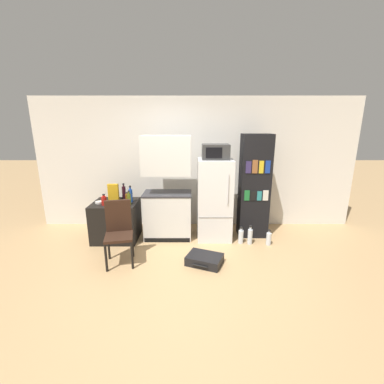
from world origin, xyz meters
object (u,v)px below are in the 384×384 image
Objects in this scene: kitchen_hutch at (167,192)px; bottle_amber_beer at (127,197)px; side_table at (116,220)px; bottle_olive_oil at (129,199)px; bottle_wine_dark at (124,192)px; cereal_box at (113,192)px; refrigerator at (214,199)px; bottle_blue_soda at (130,195)px; microwave at (215,152)px; water_bottle_middle at (241,236)px; water_bottle_back at (250,236)px; suitcase_large_flat at (204,260)px; water_bottle_front at (269,238)px; bottle_ketchup_red at (104,201)px; bowl at (99,202)px; bookshelf at (254,187)px; chair at (119,227)px.

bottle_amber_beer is (-0.76, 0.07, -0.11)m from kitchen_hutch.
bottle_olive_oil reaches higher than side_table.
cereal_box is at bearing -150.87° from bottle_wine_dark.
refrigerator reaches higher than bottle_amber_beer.
refrigerator is 1.52m from bottle_blue_soda.
refrigerator is at bearing 72.47° from microwave.
water_bottle_middle is at bearing -12.55° from kitchen_hutch.
microwave is at bearing 7.54° from bottle_olive_oil.
bottle_olive_oil is (0.30, -0.15, 0.46)m from side_table.
cereal_box is 2.62m from water_bottle_back.
side_table is 1.85m from suitcase_large_flat.
bottle_wine_dark is at bearing 168.68° from water_bottle_front.
cereal_box reaches higher than bottle_wine_dark.
bottle_ketchup_red is at bearing -134.98° from bottle_amber_beer.
refrigerator reaches higher than bottle_wine_dark.
cereal_box is 0.97× the size of water_bottle_middle.
bowl is at bearing 176.04° from water_bottle_front.
bowl is at bearing -154.12° from bottle_amber_beer.
bowl is at bearing 141.94° from bottle_ketchup_red.
microwave is 1.56× the size of bottle_blue_soda.
bottle_olive_oil is at bearing 2.93° from bottle_ketchup_red.
bottle_amber_beer is at bearing 164.55° from suitcase_large_flat.
microwave is 0.76× the size of suitcase_large_flat.
refrigerator is 0.77× the size of bookshelf.
water_bottle_back is at bearing -9.15° from cereal_box.
side_table is at bearing 171.94° from suitcase_large_flat.
bottle_ketchup_red is at bearing 110.86° from chair.
cereal_box is 0.31× the size of chair.
kitchen_hutch is 1.55m from water_bottle_middle.
bottle_amber_beer is (-1.62, 0.10, -0.84)m from microwave.
bottle_olive_oil is at bearing -8.12° from bowl.
kitchen_hutch reaches higher than microwave.
cereal_box reaches higher than water_bottle_back.
water_bottle_middle is at bearing 67.90° from suitcase_large_flat.
bottle_amber_beer is 2.67m from water_bottle_front.
bookshelf is at bearing 3.73° from side_table.
water_bottle_back is at bearing -2.55° from bottle_olive_oil.
suitcase_large_flat is (1.59, -0.91, -0.28)m from side_table.
bottle_wine_dark is at bearing 115.60° from bottle_olive_oil.
bottle_wine_dark is at bearing 173.24° from microwave.
bowl is (-2.81, -0.23, -0.23)m from bookshelf.
bottle_wine_dark reaches higher than water_bottle_middle.
side_table is 0.53m from cereal_box.
bottle_amber_beer reaches higher than water_bottle_front.
water_bottle_front is at bearing -6.76° from bottle_blue_soda.
bottle_ketchup_red reaches higher than water_bottle_front.
microwave reaches higher than water_bottle_back.
bookshelf reaches higher than water_bottle_front.
side_table reaches higher than suitcase_large_flat.
bottle_ketchup_red is at bearing -177.07° from bottle_olive_oil.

